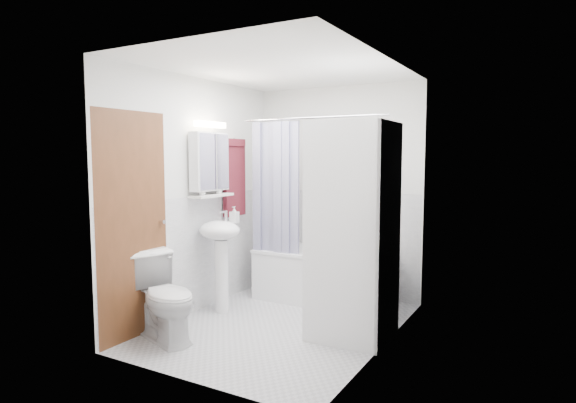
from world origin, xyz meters
The scene contains 20 objects.
floor centered at (0.00, 0.00, 0.00)m, with size 2.60×2.60×0.00m, color silver.
room_walls centered at (0.00, 0.00, 1.49)m, with size 2.60×2.60×2.60m.
wainscot centered at (0.00, 0.29, 0.60)m, with size 1.98×2.58×2.58m.
door centered at (-0.95, -0.55, 1.00)m, with size 0.05×2.00×2.00m.
bathtub centered at (0.00, 0.92, 0.31)m, with size 1.46×0.69×0.56m.
tub_spout centered at (0.20, 1.25, 0.88)m, with size 0.04×0.04×0.12m, color silver.
curtain_rod centered at (0.00, 0.63, 2.00)m, with size 0.02×0.02×1.64m, color silver.
shower_curtain centered at (-0.45, 0.63, 1.25)m, with size 0.55×0.02×1.45m.
sink centered at (-0.75, 0.06, 0.70)m, with size 0.44×0.37×1.04m.
medicine_cabinet centered at (-0.90, 0.10, 1.57)m, with size 0.13×0.50×0.71m.
shelf centered at (-0.89, 0.10, 1.20)m, with size 0.18×0.54×0.03m, color silver.
shower_caddy centered at (0.25, 1.24, 1.15)m, with size 0.22×0.06×0.02m, color silver.
towel centered at (-0.94, 0.58, 1.38)m, with size 0.07×0.36×0.88m.
washer_dryer centered at (0.68, 0.10, 0.95)m, with size 0.70×0.69×1.90m.
toilet centered at (-0.72, -0.79, 0.37)m, with size 0.43×0.76×0.75m, color white.
soap_pump centered at (-0.71, 0.25, 0.95)m, with size 0.08×0.17×0.08m, color gray.
shelf_bottle centered at (-0.89, -0.05, 1.25)m, with size 0.07×0.18×0.07m, color gray.
shelf_cup centered at (-0.89, 0.22, 1.26)m, with size 0.10×0.09×0.10m, color gray.
shampoo_a centered at (0.35, 1.24, 1.23)m, with size 0.13×0.17×0.13m, color gray.
shampoo_b centered at (0.47, 1.24, 1.20)m, with size 0.08×0.21×0.08m, color navy.
Camera 1 is at (2.24, -3.83, 1.61)m, focal length 30.00 mm.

